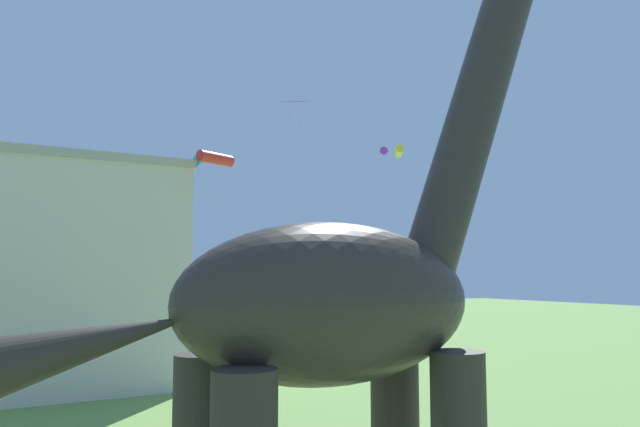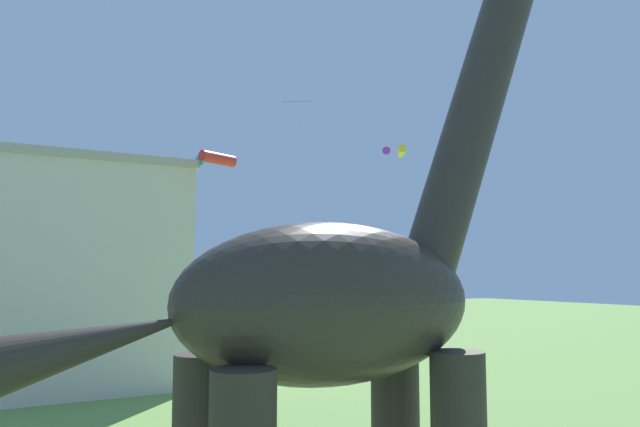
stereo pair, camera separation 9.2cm
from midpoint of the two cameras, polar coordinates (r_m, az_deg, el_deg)
dinosaur_sculpture at (r=13.46m, az=0.98°, el=-8.41°), size 16.81×3.56×17.57m
person_strolling_adult at (r=26.36m, az=14.39°, el=-18.77°), size 0.58×0.25×1.55m
kite_drifting at (r=37.86m, az=-9.79°, el=5.04°), size 2.59×2.54×0.74m
kite_high_left at (r=40.30m, az=7.41°, el=5.83°), size 1.89×1.79×0.53m
kite_far_right at (r=23.29m, az=7.64°, el=-3.36°), size 2.20×2.12×0.62m
kite_far_left at (r=33.22m, az=-2.31°, el=-8.51°), size 1.76×2.07×0.51m
kite_high_right at (r=23.75m, az=-2.01°, el=10.42°), size 1.39×1.32×1.41m
background_building_block at (r=43.16m, az=-25.74°, el=-5.08°), size 17.92×14.22×13.98m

